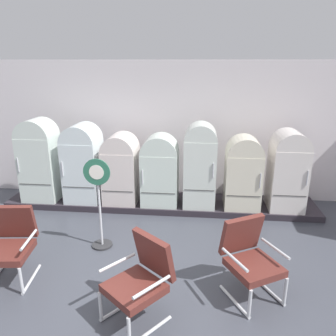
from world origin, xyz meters
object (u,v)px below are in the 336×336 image
(refrigerator_5, at_px, (243,171))
(armchair_left, at_px, (10,242))
(refrigerator_6, at_px, (288,168))
(sign_stand, at_px, (100,208))
(refrigerator_2, at_px, (121,167))
(armchair_center, at_px, (141,277))
(refrigerator_3, at_px, (160,169))
(refrigerator_1, at_px, (83,161))
(armchair_right, at_px, (249,256))
(refrigerator_4, at_px, (200,163))
(refrigerator_0, at_px, (40,158))

(refrigerator_5, bearing_deg, armchair_left, -144.32)
(refrigerator_6, xyz_separation_m, armchair_left, (-4.08, -2.40, -0.38))
(refrigerator_6, distance_m, sign_stand, 3.50)
(refrigerator_2, height_order, armchair_center, refrigerator_2)
(refrigerator_3, bearing_deg, refrigerator_5, -0.05)
(refrigerator_6, bearing_deg, refrigerator_5, -176.63)
(refrigerator_6, height_order, sign_stand, refrigerator_6)
(refrigerator_3, distance_m, refrigerator_6, 2.39)
(refrigerator_1, xyz_separation_m, armchair_right, (2.93, -2.41, -0.41))
(refrigerator_1, height_order, refrigerator_2, refrigerator_1)
(refrigerator_5, distance_m, armchair_right, 2.39)
(refrigerator_4, bearing_deg, refrigerator_0, -179.80)
(armchair_left, bearing_deg, refrigerator_5, 35.68)
(refrigerator_6, bearing_deg, refrigerator_2, -180.00)
(refrigerator_5, xyz_separation_m, refrigerator_6, (0.81, 0.05, 0.07))
(refrigerator_2, height_order, sign_stand, refrigerator_2)
(refrigerator_0, bearing_deg, refrigerator_1, 3.48)
(refrigerator_1, xyz_separation_m, armchair_center, (1.69, -2.95, -0.41))
(refrigerator_1, height_order, refrigerator_3, refrigerator_1)
(refrigerator_2, relative_size, refrigerator_3, 0.99)
(refrigerator_2, distance_m, refrigerator_3, 0.78)
(refrigerator_0, xyz_separation_m, armchair_right, (3.79, -2.36, -0.46))
(armchair_right, bearing_deg, refrigerator_2, 132.00)
(refrigerator_1, bearing_deg, refrigerator_3, -1.72)
(refrigerator_3, distance_m, refrigerator_5, 1.57)
(refrigerator_3, bearing_deg, refrigerator_4, 0.36)
(armchair_left, bearing_deg, refrigerator_0, 106.56)
(refrigerator_6, xyz_separation_m, armchair_center, (-2.23, -2.95, -0.38))
(refrigerator_3, bearing_deg, sign_stand, -116.47)
(refrigerator_1, distance_m, sign_stand, 1.75)
(refrigerator_0, xyz_separation_m, armchair_left, (0.70, -2.34, -0.46))
(refrigerator_0, height_order, sign_stand, refrigerator_0)
(refrigerator_1, height_order, armchair_left, refrigerator_1)
(refrigerator_5, xyz_separation_m, sign_stand, (-2.32, -1.49, -0.18))
(refrigerator_1, distance_m, armchair_right, 3.82)
(refrigerator_1, bearing_deg, refrigerator_6, 0.01)
(refrigerator_5, distance_m, armchair_left, 4.04)
(refrigerator_5, relative_size, armchair_right, 1.41)
(refrigerator_1, height_order, refrigerator_6, refrigerator_1)
(refrigerator_5, bearing_deg, refrigerator_3, 179.95)
(refrigerator_3, distance_m, refrigerator_4, 0.78)
(refrigerator_2, bearing_deg, sign_stand, -88.82)
(armchair_right, bearing_deg, sign_stand, 157.84)
(refrigerator_0, distance_m, armchair_center, 3.89)
(refrigerator_6, relative_size, armchair_left, 1.52)
(refrigerator_0, relative_size, armchair_right, 1.67)
(refrigerator_2, xyz_separation_m, refrigerator_4, (1.54, -0.04, 0.14))
(refrigerator_5, height_order, sign_stand, refrigerator_5)
(refrigerator_0, relative_size, refrigerator_3, 1.19)
(refrigerator_5, relative_size, refrigerator_6, 0.93)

